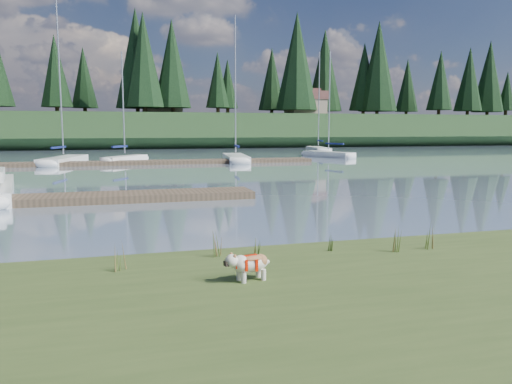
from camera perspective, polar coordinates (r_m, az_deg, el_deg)
name	(u,v)px	position (r m, az deg, el deg)	size (l,w,h in m)	color
ground	(135,165)	(41.88, -13.62, 3.07)	(200.00, 200.00, 0.00)	#7F93AA
bank	(250,347)	(6.55, -0.67, -17.32)	(60.00, 9.00, 0.35)	#3A4C20
ridge	(124,131)	(84.77, -14.82, 6.73)	(200.00, 20.00, 5.00)	#1D351A
bulldog	(250,263)	(8.49, -0.71, -8.08)	(0.83, 0.43, 0.49)	silver
dock_near	(52,199)	(21.08, -22.30, -0.79)	(16.00, 2.00, 0.30)	#4C3D2C
dock_far	(160,162)	(41.99, -10.90, 3.36)	(26.00, 2.20, 0.30)	#4C3D2C
sailboat_bg_1	(67,159)	(45.55, -20.80, 3.53)	(3.78, 9.20, 13.35)	white
sailboat_bg_2	(128,158)	(45.10, -14.38, 3.76)	(4.48, 5.79, 9.48)	white
sailboat_bg_3	(235,157)	(45.70, -2.44, 4.00)	(2.86, 8.95, 12.83)	white
sailboat_bg_4	(324,154)	(52.32, 7.80, 4.36)	(3.76, 7.26, 10.71)	white
sailboat_bg_5	(317,149)	(65.51, 6.98, 4.93)	(3.43, 9.07, 12.61)	white
weed_0	(217,244)	(10.08, -4.53, -5.97)	(0.17, 0.14, 0.59)	#475B23
weed_1	(256,245)	(10.19, 0.04, -6.13)	(0.17, 0.14, 0.46)	#475B23
weed_2	(397,240)	(10.78, 15.80, -5.34)	(0.17, 0.14, 0.60)	#475B23
weed_3	(121,259)	(9.42, -15.20, -7.36)	(0.17, 0.14, 0.51)	#475B23
weed_4	(333,243)	(10.64, 8.76, -5.75)	(0.17, 0.14, 0.41)	#475B23
weed_5	(428,237)	(11.33, 19.07, -4.86)	(0.17, 0.14, 0.60)	#475B23
mud_lip	(196,264)	(10.65, -6.91, -8.21)	(60.00, 0.50, 0.14)	#33281C
conifer_3	(55,71)	(84.64, -21.96, 12.72)	(4.84, 4.84, 12.25)	#382619
conifer_4	(144,60)	(78.55, -12.72, 14.52)	(6.16, 6.16, 15.10)	#382619
conifer_5	(218,80)	(83.79, -4.40, 12.65)	(3.96, 3.96, 10.35)	#382619
conifer_6	(297,61)	(85.77, 4.69, 14.65)	(7.04, 7.04, 17.00)	#382619
conifer_7	(364,77)	(93.97, 12.24, 12.75)	(5.28, 5.28, 13.20)	#382619
conifer_8	(440,80)	(97.33, 20.29, 11.88)	(4.62, 4.62, 11.77)	#382619
conifer_9	(489,76)	(107.79, 25.09, 11.88)	(5.94, 5.94, 14.62)	#382619
house_1	(162,101)	(83.21, -10.70, 10.16)	(6.30, 5.30, 4.65)	gray
house_2	(305,103)	(86.81, 5.66, 10.12)	(6.30, 5.30, 4.65)	gray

